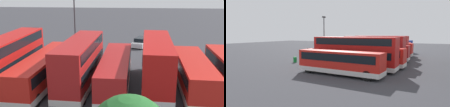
% 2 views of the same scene
% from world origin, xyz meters
% --- Properties ---
extents(ground_plane, '(140.00, 140.00, 0.00)m').
position_xyz_m(ground_plane, '(0.00, 0.00, 0.00)').
color(ground_plane, '#38383D').
extents(bus_single_deck_second, '(3.03, 10.61, 2.95)m').
position_xyz_m(bus_single_deck_second, '(-8.79, 11.11, 1.62)').
color(bus_single_deck_second, red).
rests_on(bus_single_deck_second, ground).
extents(bus_double_decker_third, '(3.11, 10.68, 4.55)m').
position_xyz_m(bus_double_decker_third, '(-5.46, 10.51, 2.45)').
color(bus_double_decker_third, '#B71411').
rests_on(bus_double_decker_third, ground).
extents(bus_single_deck_fourth, '(2.81, 11.57, 2.95)m').
position_xyz_m(bus_single_deck_fourth, '(-1.64, 10.80, 1.62)').
color(bus_single_deck_fourth, '#A51919').
rests_on(bus_single_deck_fourth, ground).
extents(bus_double_decker_fifth, '(3.17, 10.28, 4.55)m').
position_xyz_m(bus_double_decker_fifth, '(1.66, 11.13, 2.45)').
color(bus_double_decker_fifth, '#A51919').
rests_on(bus_double_decker_fifth, ground).
extents(bus_single_deck_sixth, '(3.28, 12.15, 2.95)m').
position_xyz_m(bus_single_deck_sixth, '(5.25, 10.85, 1.62)').
color(bus_single_deck_sixth, red).
rests_on(bus_single_deck_sixth, ground).
extents(bus_double_decker_seventh, '(3.05, 11.91, 4.55)m').
position_xyz_m(bus_double_decker_seventh, '(8.86, 10.49, 2.45)').
color(bus_double_decker_seventh, '#B71411').
rests_on(bus_double_decker_seventh, ground).
extents(car_hatchback_silver, '(3.06, 4.34, 1.43)m').
position_xyz_m(car_hatchback_silver, '(-4.51, -5.58, 0.70)').
color(car_hatchback_silver, silver).
rests_on(car_hatchback_silver, ground).
extents(lamp_post_tall, '(0.70, 0.30, 8.05)m').
position_xyz_m(lamp_post_tall, '(3.94, 2.66, 4.70)').
color(lamp_post_tall, '#38383D').
rests_on(lamp_post_tall, ground).
extents(waste_bin_yellow, '(0.60, 0.60, 0.95)m').
position_xyz_m(waste_bin_yellow, '(7.32, -1.24, 0.47)').
color(waste_bin_yellow, '#197F33').
rests_on(waste_bin_yellow, ground).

